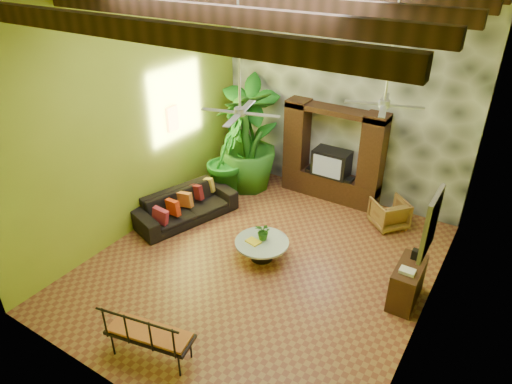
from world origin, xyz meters
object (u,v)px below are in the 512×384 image
Objects in this scene: tall_plant_c at (248,141)px; coffee_table at (262,247)px; sofa at (186,206)px; wicker_armchair at (389,213)px; iron_bench at (145,333)px; ceiling_fan_back at (386,92)px; side_console at (407,283)px; entertainment_center at (332,161)px; ceiling_fan_front at (240,99)px; tall_plant_a at (251,131)px; tall_plant_b at (226,157)px.

coffee_table is at bearing -51.71° from tall_plant_c.
sofa is 2.23m from coffee_table.
iron_bench is (-1.89, -5.52, 0.23)m from wicker_armchair.
side_console is at bearing -35.25° from ceiling_fan_back.
coffee_table is at bearing -92.00° from entertainment_center.
sofa is at bearing 157.73° from ceiling_fan_front.
coffee_table is at bearing 6.15° from wicker_armchair.
side_console is (2.65, -2.68, -0.59)m from entertainment_center.
sofa is (-2.31, -2.67, -0.63)m from entertainment_center.
wicker_armchair is at bearing -3.73° from tall_plant_a.
side_console reaches higher than wicker_armchair.
entertainment_center is at bearing 88.00° from coffee_table.
side_console is at bearing 6.58° from coffee_table.
tall_plant_c is at bearing 8.08° from sofa.
wicker_armchair is (3.96, 2.15, -0.02)m from sofa.
sofa is 0.91× the size of tall_plant_c.
entertainment_center reaches higher than tall_plant_b.
wicker_armchair is 0.66× the size of coffee_table.
iron_bench is (-1.84, -4.10, -2.85)m from ceiling_fan_back.
coffee_table is (-1.75, -2.48, -0.06)m from wicker_armchair.
iron_bench is (-0.04, -2.50, -2.85)m from ceiling_fan_front.
sofa is 3.96m from iron_bench.
ceiling_fan_back is 1.33× the size of iron_bench.
ceiling_fan_back reaches higher than tall_plant_a.
tall_plant_a is (-3.72, 1.67, -2.04)m from ceiling_fan_back.
tall_plant_c reaches higher than sofa.
tall_plant_a is (-2.12, -0.27, 0.40)m from entertainment_center.
wicker_armchair is 0.75× the size of side_console.
wicker_armchair is 5.84m from iron_bench.
tall_plant_c is at bearing 63.71° from tall_plant_b.
entertainment_center reaches higher than wicker_armchair.
ceiling_fan_front is 4.00m from tall_plant_c.
wicker_armchair is (1.84, 3.02, -3.08)m from ceiling_fan_front.
entertainment_center is 1.84m from wicker_armchair.
entertainment_center is 1.29× the size of ceiling_fan_back.
iron_bench is at bearing -71.98° from tall_plant_a.
entertainment_center is 2.17m from tall_plant_a.
sofa is (-2.11, 0.87, -3.06)m from ceiling_fan_front.
wicker_armchair is at bearing 58.59° from ceiling_fan_front.
side_console is (2.89, 3.36, -0.17)m from iron_bench.
sofa is at bearing -94.68° from tall_plant_a.
sofa is 2.26m from tall_plant_c.
coffee_table is (-0.10, -3.00, -0.71)m from entertainment_center.
coffee_table is 1.14× the size of side_console.
tall_plant_c is at bearing -161.81° from entertainment_center.
tall_plant_c is (-3.56, 1.29, -2.13)m from ceiling_fan_back.
sofa is 3.28× the size of wicker_armchair.
tall_plant_b is 2.07× the size of side_console.
ceiling_fan_back is (1.80, 1.60, 0.00)m from ceiling_fan_front.
tall_plant_b is 0.76× the size of tall_plant_c.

